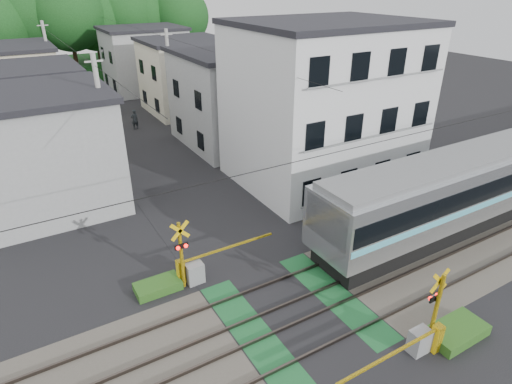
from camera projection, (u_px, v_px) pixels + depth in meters
ground at (295, 313)px, 16.08m from camera, size 120.00×120.00×0.00m
track_bed at (295, 312)px, 16.06m from camera, size 120.00×120.00×0.14m
crossing_signal_near at (424, 336)px, 14.11m from camera, size 4.74×0.65×3.09m
crossing_signal_far at (192, 268)px, 17.40m from camera, size 4.74×0.65×3.09m
apartment_block at (324, 104)px, 25.16m from camera, size 10.20×8.36×9.30m
houses_row at (115, 89)px, 34.72m from camera, size 22.07×31.35×6.80m
tree_hill at (68, 28)px, 51.11m from camera, size 40.00×12.54×11.96m
catenary at (421, 189)px, 17.17m from camera, size 60.00×5.04×7.00m
utility_poles at (106, 87)px, 31.51m from camera, size 7.90×42.00×8.00m
pedestrian at (135, 119)px, 35.32m from camera, size 0.67×0.50×1.66m
weed_patches at (333, 295)px, 16.72m from camera, size 10.25×8.80×0.40m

